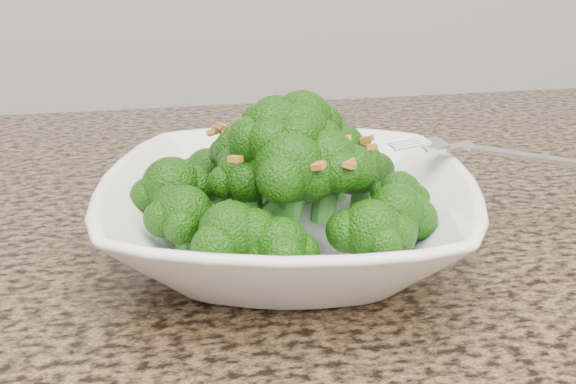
{
  "coord_description": "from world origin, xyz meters",
  "views": [
    {
      "loc": [
        -0.01,
        -0.07,
        1.12
      ],
      "look_at": [
        0.08,
        0.38,
        0.95
      ],
      "focal_mm": 45.0,
      "sensor_mm": 36.0,
      "label": 1
    }
  ],
  "objects": [
    {
      "name": "granite_counter",
      "position": [
        0.0,
        0.3,
        0.89
      ],
      "size": [
        1.64,
        1.04,
        0.03
      ],
      "primitive_type": "cube",
      "color": "brown",
      "rests_on": "cabinet"
    },
    {
      "name": "bowl",
      "position": [
        0.08,
        0.38,
        0.93
      ],
      "size": [
        0.3,
        0.3,
        0.06
      ],
      "primitive_type": "imported",
      "rotation": [
        0.0,
        0.0,
        -0.21
      ],
      "color": "white",
      "rests_on": "granite_counter"
    },
    {
      "name": "broccoli_pile",
      "position": [
        0.08,
        0.38,
        1.0
      ],
      "size": [
        0.22,
        0.22,
        0.08
      ],
      "primitive_type": null,
      "color": "#1B5509",
      "rests_on": "bowl"
    },
    {
      "name": "garlic_topping",
      "position": [
        0.08,
        0.38,
        1.04
      ],
      "size": [
        0.13,
        0.13,
        0.01
      ],
      "primitive_type": null,
      "color": "#C4792F",
      "rests_on": "broccoli_pile"
    },
    {
      "name": "fork",
      "position": [
        0.21,
        0.39,
        0.97
      ],
      "size": [
        0.18,
        0.04,
        0.01
      ],
      "primitive_type": null,
      "rotation": [
        0.0,
        0.0,
        0.07
      ],
      "color": "silver",
      "rests_on": "bowl"
    }
  ]
}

